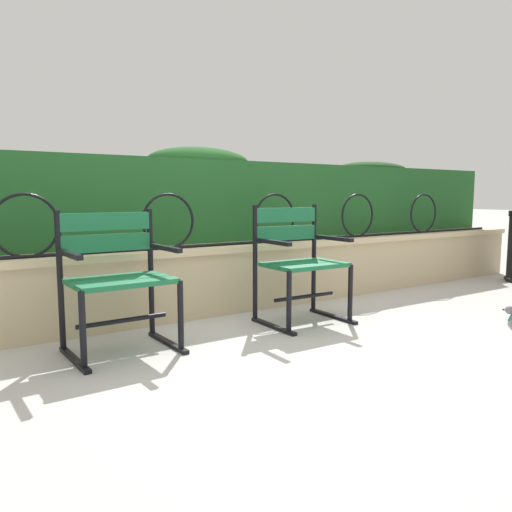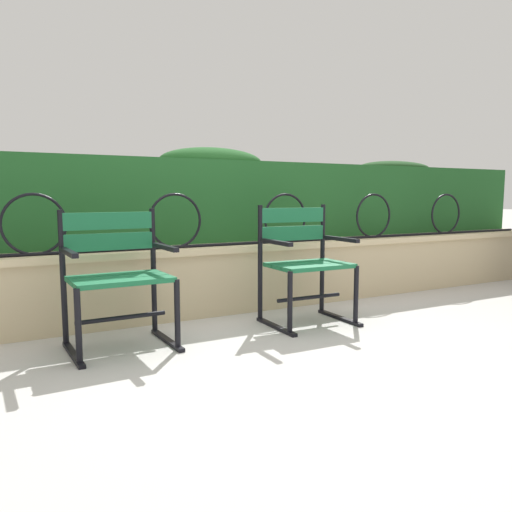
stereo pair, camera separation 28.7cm
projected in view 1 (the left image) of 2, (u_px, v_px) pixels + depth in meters
name	position (u px, v px, depth m)	size (l,w,h in m)	color
ground_plane	(264.00, 340.00, 3.29)	(60.00, 60.00, 0.00)	#B7B5AF
stone_wall	(200.00, 280.00, 4.01)	(8.03, 0.41, 0.55)	#C6B289
iron_arch_fence	(174.00, 225.00, 3.76)	(7.48, 0.02, 0.42)	black
hedge_row	(177.00, 198.00, 4.29)	(7.87, 0.50, 0.82)	#1E5123
park_chair_left	(117.00, 275.00, 3.04)	(0.64, 0.54, 0.86)	#19663D
park_chair_right	(298.00, 260.00, 3.76)	(0.62, 0.53, 0.88)	#19663D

